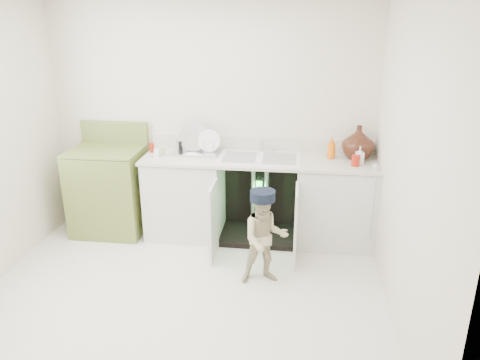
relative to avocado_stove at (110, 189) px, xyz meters
name	(u,v)px	position (x,y,z in m)	size (l,w,h in m)	color
ground	(183,295)	(1.10, -1.18, -0.49)	(3.50, 3.50, 0.00)	silver
room_shell	(177,159)	(1.10, -1.18, 0.76)	(6.00, 5.50, 1.26)	beige
counter_run	(262,196)	(1.68, 0.03, -0.01)	(2.44, 1.02, 1.24)	silver
avocado_stove	(110,189)	(0.00, 0.00, 0.00)	(0.76, 0.65, 1.18)	olive
repair_worker	(265,237)	(1.78, -0.85, -0.04)	(0.49, 0.75, 0.88)	tan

